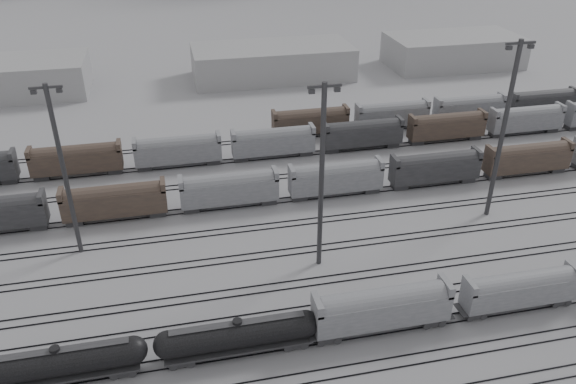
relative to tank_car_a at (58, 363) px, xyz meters
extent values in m
plane|color=#ACABB0|center=(30.02, -1.00, -2.50)|extent=(900.00, 900.00, 0.00)
cube|color=black|center=(30.02, -5.72, -2.42)|extent=(220.00, 0.07, 0.16)
cube|color=black|center=(30.02, -4.28, -2.42)|extent=(220.00, 0.07, 0.16)
cube|color=black|center=(30.02, -0.72, -2.42)|extent=(220.00, 0.07, 0.16)
cube|color=black|center=(30.02, 0.72, -2.42)|extent=(220.00, 0.07, 0.16)
cube|color=black|center=(30.02, 4.28, -2.42)|extent=(220.00, 0.07, 0.16)
cube|color=black|center=(30.02, 5.72, -2.42)|extent=(220.00, 0.07, 0.16)
cube|color=black|center=(30.02, 9.28, -2.42)|extent=(220.00, 0.07, 0.16)
cube|color=black|center=(30.02, 10.72, -2.42)|extent=(220.00, 0.07, 0.16)
cube|color=black|center=(30.02, 16.28, -2.42)|extent=(220.00, 0.07, 0.16)
cube|color=black|center=(30.02, 17.72, -2.42)|extent=(220.00, 0.07, 0.16)
cube|color=black|center=(30.02, 23.28, -2.42)|extent=(220.00, 0.07, 0.16)
cube|color=black|center=(30.02, 24.72, -2.42)|extent=(220.00, 0.07, 0.16)
cube|color=black|center=(30.02, 30.28, -2.42)|extent=(220.00, 0.07, 0.16)
cube|color=black|center=(30.02, 31.72, -2.42)|extent=(220.00, 0.07, 0.16)
cube|color=black|center=(30.02, 38.28, -2.42)|extent=(220.00, 0.07, 0.16)
cube|color=black|center=(30.02, 39.72, -2.42)|extent=(220.00, 0.07, 0.16)
cube|color=black|center=(30.02, 46.28, -2.42)|extent=(220.00, 0.07, 0.16)
cube|color=black|center=(30.02, 47.72, -2.42)|extent=(220.00, 0.07, 0.16)
cube|color=black|center=(30.02, 54.28, -2.42)|extent=(220.00, 0.07, 0.16)
cube|color=black|center=(30.02, 55.72, -2.42)|extent=(220.00, 0.07, 0.16)
cube|color=#27272A|center=(6.02, 0.00, -1.95)|extent=(2.61, 2.11, 0.70)
cube|color=#27272A|center=(0.00, 0.00, -1.44)|extent=(15.56, 2.71, 0.25)
cylinder|color=black|center=(0.00, 0.00, 0.16)|extent=(14.56, 2.91, 2.91)
sphere|color=black|center=(7.28, 0.00, 0.16)|extent=(2.91, 2.91, 2.91)
cylinder|color=black|center=(0.00, 0.00, 1.77)|extent=(1.00, 1.00, 0.50)
cube|color=#27272A|center=(0.00, 0.00, 1.67)|extent=(14.06, 0.90, 0.06)
cube|color=#27272A|center=(11.94, 0.00, -1.94)|extent=(2.63, 2.12, 0.71)
cube|color=#27272A|center=(24.07, 0.00, -1.94)|extent=(2.63, 2.12, 0.71)
cube|color=#27272A|center=(18.01, 0.00, -1.44)|extent=(15.67, 2.73, 0.25)
cylinder|color=black|center=(18.01, 0.00, 0.18)|extent=(14.66, 2.93, 2.93)
sphere|color=black|center=(10.68, 0.00, 0.18)|extent=(2.93, 2.93, 2.93)
sphere|color=black|center=(25.34, 0.00, 0.18)|extent=(2.93, 2.93, 2.93)
cylinder|color=black|center=(18.01, 0.00, 1.80)|extent=(1.01, 1.01, 0.51)
cube|color=#27272A|center=(18.01, 0.00, 1.70)|extent=(14.15, 0.91, 0.06)
cube|color=#27272A|center=(27.81, 0.00, -1.93)|extent=(2.67, 2.16, 0.72)
cube|color=#27272A|center=(40.13, 0.00, -1.93)|extent=(2.67, 2.16, 0.72)
cube|color=gray|center=(33.97, 0.00, 0.48)|extent=(15.40, 3.08, 3.29)
cylinder|color=gray|center=(33.97, 0.00, 1.71)|extent=(13.97, 2.98, 2.98)
cube|color=gray|center=(26.58, 0.00, 2.53)|extent=(0.72, 3.08, 1.44)
cube|color=gray|center=(41.37, 0.00, 2.53)|extent=(0.72, 3.08, 1.44)
cone|color=#27272A|center=(33.97, 0.00, -1.52)|extent=(2.46, 2.46, 0.92)
cube|color=#27272A|center=(45.47, 0.00, -1.99)|extent=(2.39, 1.93, 0.64)
cube|color=#27272A|center=(56.51, 0.00, -1.99)|extent=(2.39, 1.93, 0.64)
cube|color=gray|center=(50.99, 0.00, 0.17)|extent=(13.80, 2.76, 2.94)
cylinder|color=gray|center=(50.99, 0.00, 1.27)|extent=(12.51, 2.67, 2.67)
cube|color=gray|center=(44.37, 0.00, 2.01)|extent=(0.64, 2.76, 1.29)
cube|color=gray|center=(57.62, 0.00, 2.01)|extent=(0.64, 2.76, 1.29)
cone|color=#27272A|center=(50.99, 0.00, -1.62)|extent=(2.21, 2.21, 0.83)
cylinder|color=#373739|center=(-0.45, 23.36, 9.38)|extent=(0.61, 0.61, 23.76)
cube|color=#373739|center=(-0.45, 23.36, 20.79)|extent=(3.80, 0.29, 0.29)
cube|color=#373739|center=(-1.87, 23.36, 20.31)|extent=(0.67, 0.48, 0.48)
cube|color=#373739|center=(0.98, 23.36, 20.31)|extent=(0.67, 0.48, 0.48)
cylinder|color=#373739|center=(30.61, 13.79, 9.91)|extent=(0.64, 0.64, 24.81)
cube|color=#373739|center=(30.61, 13.79, 21.81)|extent=(3.97, 0.30, 0.30)
cube|color=#373739|center=(29.13, 13.79, 21.32)|extent=(0.69, 0.50, 0.50)
cube|color=#373739|center=(32.10, 13.79, 21.32)|extent=(0.69, 0.50, 0.50)
cylinder|color=#373739|center=(58.82, 20.35, 10.75)|extent=(0.68, 0.68, 26.49)
cube|color=#373739|center=(58.82, 20.35, 23.46)|extent=(4.24, 0.32, 0.32)
cube|color=#373739|center=(57.23, 20.35, 22.94)|extent=(0.74, 0.53, 0.53)
cube|color=#373739|center=(60.41, 20.35, 22.94)|extent=(0.74, 0.53, 0.53)
cube|color=brown|center=(4.02, 31.00, 0.30)|extent=(15.00, 3.00, 5.60)
cube|color=gray|center=(21.02, 31.00, 0.30)|extent=(15.00, 3.00, 5.60)
cube|color=gray|center=(38.02, 31.00, 0.30)|extent=(15.00, 3.00, 5.60)
cube|color=#27272A|center=(55.02, 31.00, 0.30)|extent=(15.00, 3.00, 5.60)
cube|color=brown|center=(72.02, 31.00, 0.30)|extent=(15.00, 3.00, 5.60)
cube|color=brown|center=(-2.98, 47.00, 0.30)|extent=(15.00, 3.00, 5.60)
cube|color=gray|center=(14.02, 47.00, 0.30)|extent=(15.00, 3.00, 5.60)
cube|color=gray|center=(31.02, 47.00, 0.30)|extent=(15.00, 3.00, 5.60)
cube|color=#27272A|center=(48.02, 47.00, 0.30)|extent=(15.00, 3.00, 5.60)
cube|color=brown|center=(65.02, 47.00, 0.30)|extent=(15.00, 3.00, 5.60)
cube|color=gray|center=(82.02, 47.00, 0.30)|extent=(15.00, 3.00, 5.60)
cube|color=brown|center=(40.02, 55.00, 0.30)|extent=(15.00, 3.00, 5.60)
cube|color=gray|center=(57.02, 55.00, 0.30)|extent=(15.00, 3.00, 5.60)
cube|color=gray|center=(74.02, 55.00, 0.30)|extent=(15.00, 3.00, 5.60)
cube|color=#27272A|center=(91.02, 55.00, 0.30)|extent=(15.00, 3.00, 5.60)
cube|color=#949496|center=(40.02, 94.00, 1.50)|extent=(40.00, 18.00, 8.00)
cube|color=#949496|center=(90.02, 94.00, 1.50)|extent=(35.00, 18.00, 8.00)
camera|label=1|loc=(13.61, -44.34, 41.92)|focal=35.00mm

